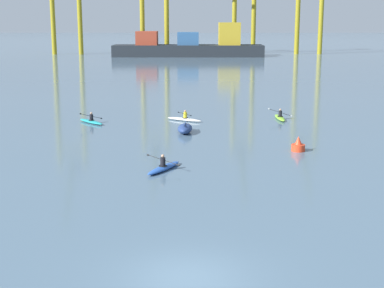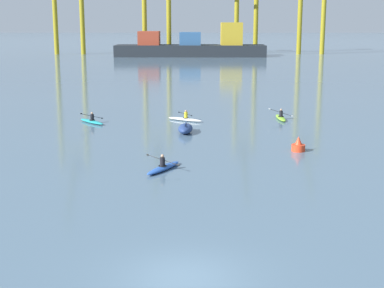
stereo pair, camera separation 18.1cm
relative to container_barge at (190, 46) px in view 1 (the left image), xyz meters
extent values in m
plane|color=slate|center=(0.90, -121.29, -2.38)|extent=(800.00, 800.00, 0.00)
cube|color=#1E2328|center=(-0.52, 0.00, -1.01)|extent=(36.05, 8.32, 2.74)
cube|color=#993823|center=(-10.43, 0.00, 1.99)|extent=(5.05, 5.83, 3.25)
cube|color=#2D5684|center=(-0.52, 0.00, 1.88)|extent=(5.05, 5.83, 3.03)
cube|color=#B29323|center=(9.40, 0.00, 3.02)|extent=(5.05, 5.83, 5.32)
cylinder|color=olive|center=(-12.10, 6.76, 9.98)|extent=(1.20, 1.20, 24.72)
cylinder|color=olive|center=(-5.98, 6.76, 9.98)|extent=(1.20, 1.20, 24.72)
cylinder|color=olive|center=(11.43, 13.04, 10.93)|extent=(1.20, 1.20, 26.62)
cylinder|color=olive|center=(16.48, 13.04, 10.93)|extent=(1.20, 1.20, 26.62)
cylinder|color=olive|center=(27.42, 9.99, 10.96)|extent=(1.20, 1.20, 26.69)
cylinder|color=olive|center=(33.42, 9.99, 10.96)|extent=(1.20, 1.20, 26.69)
ellipsoid|color=navy|center=(0.40, -96.08, -2.03)|extent=(1.24, 2.66, 0.70)
cube|color=navy|center=(0.40, -96.08, -1.65)|extent=(0.17, 1.95, 0.06)
cylinder|color=red|center=(8.00, -102.25, -2.16)|extent=(0.90, 0.90, 0.45)
cone|color=red|center=(8.00, -102.25, -1.66)|extent=(0.49, 0.49, 0.55)
ellipsoid|color=#7ABC2D|center=(8.61, -89.81, -2.25)|extent=(0.76, 3.43, 0.26)
torus|color=black|center=(8.62, -89.91, -2.11)|extent=(0.51, 0.51, 0.05)
cylinder|color=black|center=(8.62, -89.91, -1.87)|extent=(0.30, 0.30, 0.50)
sphere|color=tan|center=(8.62, -89.91, -1.52)|extent=(0.19, 0.19, 0.19)
cylinder|color=black|center=(8.61, -89.86, -1.77)|extent=(2.01, 0.13, 0.68)
ellipsoid|color=silver|center=(7.62, -89.91, -1.45)|extent=(0.21, 0.05, 0.16)
ellipsoid|color=silver|center=(9.61, -89.82, -2.10)|extent=(0.21, 0.05, 0.16)
ellipsoid|color=teal|center=(-7.61, -91.85, -2.25)|extent=(2.72, 2.93, 0.26)
torus|color=black|center=(-7.54, -91.93, -2.11)|extent=(0.69, 0.69, 0.05)
cylinder|color=black|center=(-7.54, -91.93, -1.87)|extent=(0.30, 0.30, 0.50)
sphere|color=tan|center=(-7.54, -91.93, -1.52)|extent=(0.19, 0.19, 0.19)
cylinder|color=black|center=(-7.57, -91.89, -1.77)|extent=(1.53, 1.38, 0.64)
ellipsoid|color=black|center=(-8.32, -92.56, -1.47)|extent=(0.18, 0.17, 0.16)
ellipsoid|color=black|center=(-6.83, -91.22, -2.07)|extent=(0.18, 0.17, 0.16)
ellipsoid|color=silver|center=(0.24, -90.68, -2.25)|extent=(3.21, 2.29, 0.26)
torus|color=black|center=(0.33, -90.73, -2.11)|extent=(0.67, 0.67, 0.05)
cylinder|color=gold|center=(0.33, -90.73, -1.87)|extent=(0.30, 0.30, 0.50)
sphere|color=tan|center=(0.33, -90.73, -1.52)|extent=(0.19, 0.19, 0.19)
cylinder|color=black|center=(0.28, -90.70, -1.77)|extent=(1.09, 1.75, 0.61)
ellipsoid|color=black|center=(-0.24, -91.57, -1.48)|extent=(0.14, 0.19, 0.15)
ellipsoid|color=black|center=(0.81, -89.84, -2.06)|extent=(0.14, 0.19, 0.15)
ellipsoid|color=#2856B2|center=(-0.63, -107.19, -2.25)|extent=(2.11, 3.29, 0.26)
torus|color=black|center=(-0.68, -107.28, -2.11)|extent=(0.66, 0.66, 0.05)
cylinder|color=black|center=(-0.68, -107.28, -1.87)|extent=(0.30, 0.30, 0.50)
sphere|color=tan|center=(-0.68, -107.28, -1.52)|extent=(0.19, 0.19, 0.19)
cylinder|color=black|center=(-0.65, -107.24, -1.77)|extent=(1.85, 0.99, 0.40)
ellipsoid|color=black|center=(-1.57, -106.75, -1.59)|extent=(0.19, 0.13, 0.14)
ellipsoid|color=black|center=(0.26, -107.72, -1.95)|extent=(0.19, 0.13, 0.14)
camera|label=1|loc=(1.17, -138.93, 6.06)|focal=53.15mm
camera|label=2|loc=(1.35, -138.93, 6.06)|focal=53.15mm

